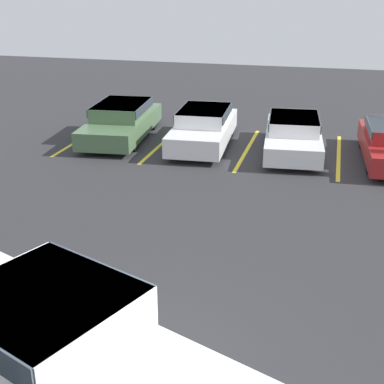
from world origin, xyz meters
name	(u,v)px	position (x,y,z in m)	size (l,w,h in m)	color
ground_plane	(122,384)	(0.00, 0.00, 0.00)	(60.00, 60.00, 0.00)	#2D2D30
stall_stripe_a	(85,137)	(-5.99, 11.39, 0.00)	(0.12, 4.79, 0.01)	yellow
stall_stripe_b	(163,143)	(-3.06, 11.39, 0.00)	(0.12, 4.79, 0.01)	yellow
stall_stripe_c	(247,149)	(-0.13, 11.39, 0.00)	(0.12, 4.79, 0.01)	yellow
stall_stripe_d	(339,156)	(2.81, 11.39, 0.00)	(0.12, 4.79, 0.01)	yellow
pickup_truck	(66,362)	(-0.41, -0.73, 0.87)	(5.98, 3.94, 1.75)	silver
parked_sedan_a	(122,120)	(-4.63, 11.62, 0.66)	(2.29, 4.91, 1.24)	#4C6B47
parked_sedan_b	(204,126)	(-1.64, 11.48, 0.66)	(2.01, 4.55, 1.25)	silver
parked_sedan_c	(293,133)	(1.33, 11.48, 0.62)	(2.11, 4.53, 1.16)	silver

